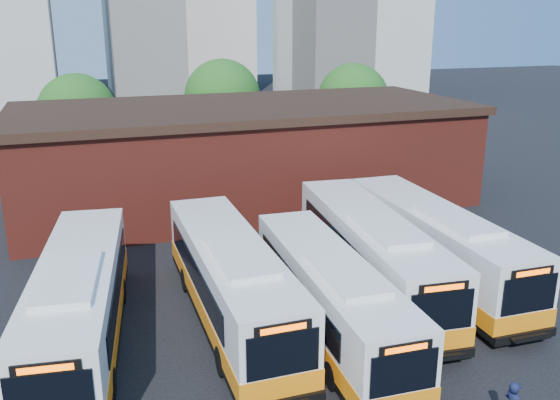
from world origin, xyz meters
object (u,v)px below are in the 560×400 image
object	(u,v)px
bus_east	(434,247)
bus_west	(231,284)
bus_mideast	(370,256)
bus_farwest	(80,307)
bus_midwest	(330,300)

from	to	relation	value
bus_east	bus_west	bearing A→B (deg)	-173.44
bus_mideast	bus_east	distance (m)	3.28
bus_west	bus_mideast	xyz separation A→B (m)	(6.49, 0.79, 0.03)
bus_mideast	bus_west	bearing A→B (deg)	-167.28
bus_farwest	bus_mideast	size ratio (longest dim) A/B	0.98
bus_west	bus_east	distance (m)	9.81
bus_mideast	bus_east	world-z (taller)	bus_mideast
bus_west	bus_east	world-z (taller)	bus_east
bus_west	bus_mideast	distance (m)	6.54
bus_farwest	bus_west	bearing A→B (deg)	7.73
bus_mideast	bus_midwest	bearing A→B (deg)	-131.25
bus_farwest	bus_mideast	distance (m)	12.16
bus_farwest	bus_mideast	xyz separation A→B (m)	(12.13, 0.79, 0.04)
bus_west	bus_east	bearing A→B (deg)	5.28
bus_midwest	bus_farwest	bearing A→B (deg)	168.41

